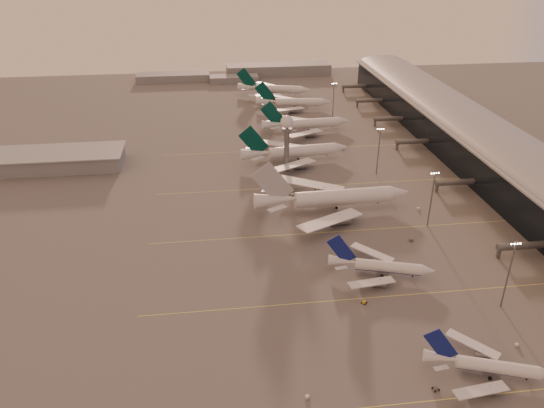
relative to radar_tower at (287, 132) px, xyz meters
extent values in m
plane|color=#5F5D5D|center=(-5.00, -120.00, -20.95)|extent=(700.00, 700.00, 0.00)
cube|color=#EDE253|center=(25.00, -155.00, -20.94)|extent=(180.00, 0.25, 0.02)
cube|color=#EDE253|center=(25.00, -110.00, -20.94)|extent=(180.00, 0.25, 0.02)
cube|color=#EDE253|center=(25.00, -65.00, -20.94)|extent=(180.00, 0.25, 0.02)
cube|color=#EDE253|center=(25.00, -20.00, -20.94)|extent=(180.00, 0.25, 0.02)
cube|color=#EDE253|center=(25.00, 30.00, -20.94)|extent=(180.00, 0.25, 0.02)
cube|color=black|center=(103.00, -10.00, -11.95)|extent=(36.00, 360.00, 18.00)
cylinder|color=gray|center=(103.00, -10.00, -2.95)|extent=(10.08, 360.00, 10.08)
cube|color=gray|center=(103.00, -10.00, -2.75)|extent=(40.00, 362.00, 0.80)
cylinder|color=#5A5C61|center=(77.00, -92.00, -16.45)|extent=(22.00, 2.80, 2.80)
cube|color=#5A5C61|center=(67.00, -92.00, -18.75)|extent=(1.20, 1.20, 4.40)
cylinder|color=#5A5C61|center=(77.00, -34.00, -16.45)|extent=(22.00, 2.80, 2.80)
cube|color=#5A5C61|center=(67.00, -34.00, -18.75)|extent=(1.20, 1.20, 4.40)
cylinder|color=#5A5C61|center=(77.00, 22.00, -16.45)|extent=(22.00, 2.80, 2.80)
cube|color=#5A5C61|center=(67.00, 22.00, -18.75)|extent=(1.20, 1.20, 4.40)
cylinder|color=#5A5C61|center=(77.00, 64.00, -16.45)|extent=(22.00, 2.80, 2.80)
cube|color=#5A5C61|center=(67.00, 64.00, -18.75)|extent=(1.20, 1.20, 4.40)
cylinder|color=#5A5C61|center=(77.00, 106.00, -16.45)|extent=(22.00, 2.80, 2.80)
cube|color=#5A5C61|center=(67.00, 106.00, -18.75)|extent=(1.20, 1.20, 4.40)
cylinder|color=#5A5C61|center=(77.00, 146.00, -16.45)|extent=(22.00, 2.80, 2.80)
cube|color=#5A5C61|center=(67.00, 146.00, -18.75)|extent=(1.20, 1.20, 4.40)
cube|color=slate|center=(-125.00, 20.00, -16.95)|extent=(80.00, 25.00, 8.00)
cube|color=gray|center=(-125.00, 20.00, -12.75)|extent=(82.00, 27.00, 0.60)
cylinder|color=#5A5C61|center=(0.00, 0.00, -9.95)|extent=(2.60, 2.60, 22.00)
cylinder|color=#5A5C61|center=(0.00, 0.00, 1.55)|extent=(5.20, 5.20, 1.20)
sphere|color=silver|center=(0.00, 0.00, 5.45)|extent=(6.40, 6.40, 6.40)
cylinder|color=#5A5C61|center=(0.00, 0.00, 9.15)|extent=(0.16, 0.16, 2.00)
cylinder|color=#5A5C61|center=(53.00, -120.00, -8.45)|extent=(0.56, 0.56, 25.00)
cube|color=#5A5C61|center=(53.00, -120.00, 3.55)|extent=(3.60, 0.25, 0.25)
sphere|color=#FFEABF|center=(51.50, -120.00, 3.15)|extent=(0.56, 0.56, 0.56)
sphere|color=#FFEABF|center=(52.50, -120.00, 3.15)|extent=(0.56, 0.56, 0.56)
sphere|color=#FFEABF|center=(53.50, -120.00, 3.15)|extent=(0.56, 0.56, 0.56)
sphere|color=#FFEABF|center=(54.50, -120.00, 3.15)|extent=(0.56, 0.56, 0.56)
cylinder|color=#5A5C61|center=(50.00, -65.00, -8.45)|extent=(0.56, 0.56, 25.00)
cube|color=#5A5C61|center=(50.00, -65.00, 3.55)|extent=(3.60, 0.25, 0.25)
sphere|color=#FFEABF|center=(48.50, -65.00, 3.15)|extent=(0.56, 0.56, 0.56)
sphere|color=#FFEABF|center=(49.50, -65.00, 3.15)|extent=(0.56, 0.56, 0.56)
sphere|color=#FFEABF|center=(50.50, -65.00, 3.15)|extent=(0.56, 0.56, 0.56)
sphere|color=#FFEABF|center=(51.50, -65.00, 3.15)|extent=(0.56, 0.56, 0.56)
cylinder|color=#5A5C61|center=(45.00, -10.00, -8.45)|extent=(0.56, 0.56, 25.00)
cube|color=#5A5C61|center=(45.00, -10.00, 3.55)|extent=(3.60, 0.25, 0.25)
sphere|color=#FFEABF|center=(43.50, -10.00, 3.15)|extent=(0.56, 0.56, 0.56)
sphere|color=#FFEABF|center=(44.50, -10.00, 3.15)|extent=(0.56, 0.56, 0.56)
sphere|color=#FFEABF|center=(45.50, -10.00, 3.15)|extent=(0.56, 0.56, 0.56)
sphere|color=#FFEABF|center=(46.50, -10.00, 3.15)|extent=(0.56, 0.56, 0.56)
cylinder|color=#5A5C61|center=(43.00, 80.00, -8.45)|extent=(0.56, 0.56, 25.00)
cube|color=#5A5C61|center=(43.00, 80.00, 3.55)|extent=(3.60, 0.25, 0.25)
sphere|color=#FFEABF|center=(41.50, 80.00, 3.15)|extent=(0.56, 0.56, 0.56)
sphere|color=#FFEABF|center=(42.50, 80.00, 3.15)|extent=(0.56, 0.56, 0.56)
sphere|color=#FFEABF|center=(43.50, 80.00, 3.15)|extent=(0.56, 0.56, 0.56)
sphere|color=#FFEABF|center=(44.50, 80.00, 3.15)|extent=(0.56, 0.56, 0.56)
cube|color=slate|center=(-65.00, 200.00, -17.95)|extent=(60.00, 18.00, 6.00)
cube|color=slate|center=(25.00, 210.00, -16.45)|extent=(90.00, 20.00, 9.00)
cube|color=slate|center=(-15.00, 190.00, -18.45)|extent=(40.00, 15.00, 5.00)
cylinder|color=silver|center=(35.63, -149.02, -17.98)|extent=(21.37, 10.55, 3.64)
cylinder|color=navy|center=(35.63, -149.02, -18.80)|extent=(20.62, 9.45, 2.62)
cone|color=silver|center=(21.33, -143.97, -17.53)|extent=(9.66, 6.42, 3.64)
cube|color=silver|center=(27.70, -155.71, -18.62)|extent=(15.82, 5.84, 1.14)
cylinder|color=slate|center=(30.86, -154.59, -20.28)|extent=(4.69, 3.61, 2.37)
cube|color=slate|center=(30.86, -154.59, -19.25)|extent=(0.35, 0.32, 1.46)
cube|color=silver|center=(33.66, -138.83, -18.62)|extent=(13.09, 13.81, 1.14)
cylinder|color=slate|center=(35.41, -141.69, -20.28)|extent=(4.69, 3.61, 2.37)
cube|color=slate|center=(35.41, -141.69, -19.25)|extent=(0.35, 0.32, 1.46)
cube|color=navy|center=(20.90, -143.82, -13.02)|extent=(9.53, 3.64, 10.85)
cube|color=silver|center=(19.98, -147.88, -17.43)|extent=(4.29, 2.01, 0.24)
cube|color=silver|center=(22.73, -140.08, -17.43)|extent=(4.01, 4.04, 0.24)
cylinder|color=black|center=(43.29, -151.72, -20.47)|extent=(0.48, 0.48, 0.96)
cylinder|color=black|center=(34.71, -146.46, -20.42)|extent=(1.15, 0.80, 1.05)
cylinder|color=black|center=(33.30, -150.43, -20.42)|extent=(1.15, 0.80, 1.05)
cylinder|color=silver|center=(21.63, -98.12, -17.73)|extent=(23.27, 10.71, 3.94)
cylinder|color=navy|center=(21.63, -98.12, -18.62)|extent=(22.50, 9.52, 2.84)
cone|color=silver|center=(34.82, -102.27, -17.73)|extent=(5.46, 5.11, 3.94)
cone|color=silver|center=(5.96, -93.19, -17.24)|extent=(10.45, 6.67, 3.94)
cube|color=silver|center=(13.30, -105.67, -18.42)|extent=(17.18, 6.88, 1.24)
cylinder|color=slate|center=(16.68, -104.33, -20.22)|extent=(5.04, 3.79, 2.56)
cube|color=slate|center=(16.68, -104.33, -19.11)|extent=(0.37, 0.34, 1.58)
cube|color=silver|center=(19.12, -87.16, -18.42)|extent=(14.52, 14.66, 1.24)
cylinder|color=slate|center=(21.12, -90.20, -20.22)|extent=(5.04, 3.79, 2.56)
cube|color=slate|center=(21.12, -90.20, -19.11)|extent=(0.37, 0.34, 1.58)
cube|color=navy|center=(5.49, -93.05, -12.36)|extent=(10.43, 3.59, 11.75)
cube|color=silver|center=(4.64, -97.48, -17.14)|extent=(4.68, 2.33, 0.26)
cube|color=silver|center=(7.33, -88.93, -17.14)|extent=(4.41, 4.30, 0.26)
cylinder|color=black|center=(30.03, -100.76, -20.43)|extent=(0.52, 0.52, 1.04)
cylinder|color=black|center=(20.54, -95.39, -20.38)|extent=(1.24, 0.84, 1.14)
cylinder|color=black|center=(19.17, -99.74, -20.38)|extent=(1.24, 0.84, 1.14)
cylinder|color=silver|center=(18.35, -45.50, -16.28)|extent=(43.31, 8.09, 6.74)
cylinder|color=silver|center=(18.35, -45.50, -17.79)|extent=(42.39, 6.18, 4.85)
cone|color=silver|center=(44.07, -44.69, -16.28)|extent=(8.55, 7.00, 6.74)
cone|color=silver|center=(-12.23, -46.47, -15.43)|extent=(18.28, 7.30, 6.74)
cube|color=silver|center=(8.41, -63.75, -17.46)|extent=(30.42, 21.61, 2.00)
cylinder|color=slate|center=(13.48, -59.35, -20.19)|extent=(8.48, 4.64, 4.38)
cube|color=slate|center=(13.48, -59.35, -18.63)|extent=(0.33, 0.28, 2.69)
cube|color=silver|center=(7.27, -27.91, -17.46)|extent=(30.93, 20.09, 2.00)
cylinder|color=slate|center=(12.62, -31.98, -20.19)|extent=(8.48, 4.64, 4.38)
cube|color=slate|center=(12.62, -31.98, -18.63)|extent=(0.33, 0.28, 2.69)
cube|color=#A4A6AC|center=(-13.13, -46.50, -7.48)|extent=(18.68, 0.97, 19.99)
cube|color=silver|center=(-12.33, -54.82, -15.27)|extent=(8.84, 6.66, 0.27)
cube|color=silver|center=(-12.86, -38.14, -15.27)|extent=(8.89, 6.27, 0.27)
cylinder|color=black|center=(34.73, -44.98, -20.41)|extent=(0.54, 0.54, 1.09)
cylinder|color=black|center=(14.80, -43.22, -20.35)|extent=(1.21, 0.58, 1.20)
cylinder|color=black|center=(14.95, -48.00, -20.35)|extent=(1.21, 0.58, 1.20)
cylinder|color=silver|center=(10.74, 13.47, -16.79)|extent=(36.87, 9.56, 5.88)
cylinder|color=silver|center=(10.74, 13.47, -18.12)|extent=(35.98, 7.85, 4.23)
cone|color=silver|center=(32.38, 15.69, -16.79)|extent=(7.62, 6.57, 5.88)
cone|color=silver|center=(-15.00, 10.84, -16.06)|extent=(15.81, 7.41, 5.88)
cube|color=silver|center=(3.36, -2.70, -17.82)|extent=(25.40, 19.84, 1.74)
cylinder|color=slate|center=(7.43, 1.36, -20.24)|extent=(7.41, 4.52, 3.82)
cube|color=slate|center=(7.43, 1.36, -18.85)|extent=(0.33, 0.28, 2.35)
cube|color=silver|center=(0.24, 27.81, -17.82)|extent=(26.83, 15.66, 1.74)
cylinder|color=slate|center=(5.05, 24.66, -20.24)|extent=(7.41, 4.52, 3.82)
cube|color=slate|center=(5.05, 24.66, -18.85)|extent=(0.33, 0.28, 2.35)
cube|color=#02342E|center=(-15.77, 10.76, -9.04)|extent=(16.13, 2.00, 17.40)
cube|color=silver|center=(-14.54, 3.79, -15.91)|extent=(7.39, 5.97, 0.25)
cube|color=silver|center=(-15.98, 17.83, -15.91)|extent=(7.54, 4.92, 0.25)
cylinder|color=black|center=(24.52, 14.88, -20.44)|extent=(0.51, 0.51, 1.01)
cylinder|color=black|center=(7.58, 15.39, -20.39)|extent=(1.16, 0.62, 1.12)
cylinder|color=black|center=(8.04, 10.95, -20.39)|extent=(1.16, 0.62, 1.12)
cylinder|color=silver|center=(25.27, 60.00, -17.03)|extent=(34.67, 8.09, 5.54)
cylinder|color=silver|center=(25.27, 60.00, -18.28)|extent=(33.87, 6.50, 3.99)
cone|color=silver|center=(45.72, 61.54, -17.03)|extent=(7.04, 6.02, 5.54)
cone|color=silver|center=(0.96, 58.18, -16.34)|extent=(14.78, 6.60, 5.54)
cube|color=silver|center=(17.91, 44.96, -18.00)|extent=(24.17, 18.21, 1.64)
cylinder|color=slate|center=(21.85, 48.68, -20.28)|extent=(6.90, 4.09, 3.60)
cube|color=slate|center=(21.85, 48.68, -18.97)|extent=(0.30, 0.26, 2.22)
cube|color=silver|center=(15.75, 73.78, -18.00)|extent=(25.16, 15.32, 1.64)
cylinder|color=slate|center=(20.20, 70.69, -20.28)|extent=(6.90, 4.09, 3.60)
cube|color=slate|center=(20.20, 70.69, -18.97)|extent=(0.30, 0.26, 2.22)
cube|color=#02342E|center=(0.24, 58.13, -9.72)|extent=(15.22, 1.47, 16.40)
cube|color=silver|center=(1.22, 51.53, -16.20)|extent=(7.00, 5.51, 0.24)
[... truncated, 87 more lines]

